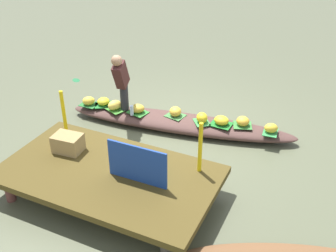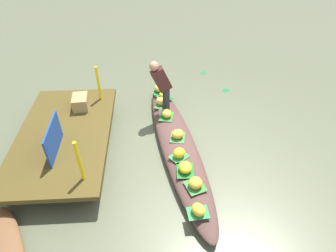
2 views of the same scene
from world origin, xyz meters
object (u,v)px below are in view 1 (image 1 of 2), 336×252
Objects in this scene: banana_bunch_0 at (103,101)px; water_bottle at (132,110)px; banana_bunch_6 at (175,111)px; produce_crate at (68,143)px; banana_bunch_7 at (221,120)px; market_banner at (137,164)px; banana_bunch_3 at (243,121)px; banana_bunch_5 at (138,109)px; banana_bunch_8 at (89,101)px; banana_bunch_2 at (271,128)px; banana_bunch_4 at (202,118)px; vendor_boat at (179,123)px; vendor_person at (121,79)px; banana_bunch_1 at (115,105)px.

banana_bunch_0 is 0.73m from water_bottle.
water_bottle reaches higher than banana_bunch_6.
produce_crate is at bearing 107.02° from banana_bunch_0.
market_banner reaches higher than banana_bunch_7.
banana_bunch_5 is (1.99, 0.38, -0.00)m from banana_bunch_3.
banana_bunch_8 is 1.27× the size of water_bottle.
produce_crate reaches higher than banana_bunch_0.
banana_bunch_2 is (-3.29, -0.37, 0.01)m from banana_bunch_0.
banana_bunch_2 is at bearing -171.48° from banana_bunch_4.
banana_bunch_3 is at bearing -171.49° from banana_bunch_6.
vendor_boat is 4.89× the size of market_banner.
banana_bunch_7 reaches higher than vendor_boat.
banana_bunch_2 is 0.52m from banana_bunch_3.
banana_bunch_3 is at bearing -159.87° from banana_bunch_7.
banana_bunch_2 is 2.82m from market_banner.
market_banner is at bearing 125.71° from vendor_person.
banana_bunch_8 is 0.56× the size of produce_crate.
vendor_person reaches higher than banana_bunch_4.
banana_bunch_4 is at bearing -171.77° from banana_bunch_1.
banana_bunch_1 is at bearing -6.70° from water_bottle.
produce_crate reaches higher than vendor_boat.
banana_bunch_0 is at bearing -9.42° from water_bottle.
banana_bunch_4 is 1.28m from banana_bunch_5.
vendor_boat is 0.85m from banana_bunch_7.
banana_bunch_2 is 2.61m from water_bottle.
banana_bunch_0 is 0.20× the size of vendor_person.
banana_bunch_8 is (1.05, 0.13, 0.00)m from banana_bunch_5.
banana_bunch_8 reaches higher than banana_bunch_7.
banana_bunch_3 reaches higher than banana_bunch_0.
market_banner is (-1.21, 1.95, 0.38)m from water_bottle.
banana_bunch_6 reaches higher than banana_bunch_8.
vendor_person is (-0.50, 0.08, 0.61)m from banana_bunch_0.
banana_bunch_1 is 1.22m from banana_bunch_6.
banana_bunch_1 is at bearing -81.76° from produce_crate.
banana_bunch_6 is at bearing -167.00° from banana_bunch_1.
water_bottle is 1.76m from produce_crate.
banana_bunch_0 is at bearing 0.68° from banana_bunch_5.
produce_crate is at bearing 92.21° from vendor_person.
vendor_person is at bearing 10.03° from banana_bunch_7.
banana_bunch_2 reaches higher than banana_bunch_0.
banana_bunch_6 is at bearing 3.55° from banana_bunch_7.
produce_crate is (1.48, 2.04, 0.22)m from banana_bunch_4.
banana_bunch_6 is 0.20× the size of vendor_person.
banana_bunch_2 is 2.54m from banana_bunch_5.
vendor_boat is 3.65× the size of vendor_person.
banana_bunch_4 is at bearing 168.59° from vendor_boat.
banana_bunch_1 is at bearing 8.97° from banana_bunch_7.
banana_bunch_1 is at bearing -175.15° from banana_bunch_8.
banana_bunch_6 is (-1.19, -0.27, -0.00)m from banana_bunch_1.
water_bottle is 2.33m from market_banner.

